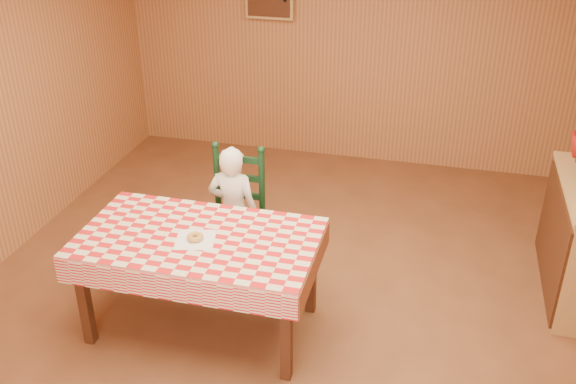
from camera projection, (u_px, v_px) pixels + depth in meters
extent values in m
plane|color=brown|center=(281.00, 315.00, 4.85)|extent=(6.00, 6.00, 0.00)
cube|color=#AD6E3E|center=(353.00, 45.00, 6.82)|extent=(5.00, 0.10, 2.60)
sphere|color=black|center=(285.00, 0.00, 6.67)|extent=(0.04, 0.04, 0.04)
cube|color=#472413|center=(199.00, 242.00, 4.41)|extent=(1.60, 0.90, 0.06)
cube|color=#472413|center=(85.00, 302.00, 4.43)|extent=(0.07, 0.07, 0.69)
cube|color=#472413|center=(286.00, 336.00, 4.11)|extent=(0.07, 0.07, 0.69)
cube|color=#472413|center=(133.00, 246.00, 5.06)|extent=(0.07, 0.07, 0.69)
cube|color=#472413|center=(311.00, 272.00, 4.75)|extent=(0.07, 0.07, 0.69)
cube|color=red|center=(198.00, 237.00, 4.40)|extent=(1.64, 0.94, 0.02)
cube|color=red|center=(172.00, 289.00, 4.04)|extent=(1.64, 0.02, 0.18)
cube|color=red|center=(222.00, 217.00, 4.84)|extent=(1.64, 0.02, 0.18)
cube|color=#30602C|center=(93.00, 234.00, 4.62)|extent=(0.02, 0.94, 0.18)
cube|color=#30602C|center=(315.00, 266.00, 4.26)|extent=(0.02, 0.94, 0.18)
cube|color=black|center=(234.00, 226.00, 5.17)|extent=(0.44, 0.40, 0.04)
cylinder|color=black|center=(206.00, 257.00, 5.18)|extent=(0.04, 0.04, 0.41)
cylinder|color=black|center=(251.00, 264.00, 5.09)|extent=(0.04, 0.04, 0.41)
cylinder|color=black|center=(220.00, 236.00, 5.47)|extent=(0.04, 0.04, 0.41)
cylinder|color=black|center=(263.00, 242.00, 5.38)|extent=(0.04, 0.04, 0.41)
cylinder|color=black|center=(217.00, 179.00, 5.21)|extent=(0.05, 0.05, 0.60)
sphere|color=black|center=(215.00, 145.00, 5.07)|extent=(0.06, 0.06, 0.06)
cylinder|color=black|center=(262.00, 184.00, 5.13)|extent=(0.05, 0.05, 0.60)
sphere|color=black|center=(261.00, 150.00, 4.99)|extent=(0.06, 0.06, 0.06)
cube|color=black|center=(240.00, 195.00, 5.23)|extent=(0.38, 0.03, 0.05)
cube|color=black|center=(239.00, 177.00, 5.15)|extent=(0.38, 0.03, 0.05)
cube|color=black|center=(238.00, 159.00, 5.08)|extent=(0.38, 0.03, 0.05)
imported|color=white|center=(233.00, 212.00, 5.11)|extent=(0.41, 0.27, 1.12)
cube|color=white|center=(195.00, 240.00, 4.35)|extent=(0.31, 0.31, 0.00)
torus|color=#C99448|center=(195.00, 237.00, 4.34)|extent=(0.14, 0.14, 0.04)
cube|color=#472413|center=(552.00, 239.00, 4.96)|extent=(0.02, 1.20, 0.80)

